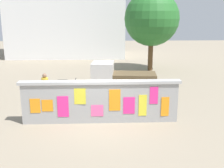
{
  "coord_description": "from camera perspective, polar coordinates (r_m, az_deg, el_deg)",
  "views": [
    {
      "loc": [
        -0.0,
        -11.02,
        4.44
      ],
      "look_at": [
        0.53,
        1.17,
        1.37
      ],
      "focal_mm": 44.15,
      "sensor_mm": 36.0,
      "label": 1
    }
  ],
  "objects": [
    {
      "name": "building_background",
      "position": [
        31.37,
        -9.2,
        14.01
      ],
      "size": [
        12.43,
        6.93,
        8.92
      ],
      "color": "silver",
      "rests_on": "ground"
    },
    {
      "name": "tree_roadside",
      "position": [
        22.56,
        8.23,
        13.23
      ],
      "size": [
        4.34,
        4.34,
        6.33
      ],
      "color": "brown",
      "rests_on": "ground"
    },
    {
      "name": "poster_wall",
      "position": [
        11.57,
        -2.39,
        -3.58
      ],
      "size": [
        6.7,
        0.42,
        1.81
      ],
      "color": "#9B9B9B",
      "rests_on": "ground"
    },
    {
      "name": "motorcycle",
      "position": [
        16.11,
        -9.59,
        -0.37
      ],
      "size": [
        1.9,
        0.56,
        0.87
      ],
      "color": "black",
      "rests_on": "ground"
    },
    {
      "name": "ground",
      "position": [
        19.53,
        -2.45,
        0.96
      ],
      "size": [
        60.0,
        60.0,
        0.0
      ],
      "primitive_type": "plane",
      "color": "gray"
    },
    {
      "name": "bicycle_near",
      "position": [
        13.51,
        -8.12,
        -3.59
      ],
      "size": [
        1.67,
        0.56,
        0.95
      ],
      "color": "black",
      "rests_on": "ground"
    },
    {
      "name": "bicycle_far",
      "position": [
        12.82,
        4.91,
        -4.47
      ],
      "size": [
        1.7,
        0.44,
        0.95
      ],
      "color": "black",
      "rests_on": "ground"
    },
    {
      "name": "auto_rickshaw_truck",
      "position": [
        15.65,
        1.71,
        1.03
      ],
      "size": [
        3.74,
        1.87,
        1.85
      ],
      "color": "black",
      "rests_on": "ground"
    },
    {
      "name": "person_walking",
      "position": [
        14.19,
        -13.67,
        -0.38
      ],
      "size": [
        0.47,
        0.47,
        1.62
      ],
      "color": "#338CBF",
      "rests_on": "ground"
    }
  ]
}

